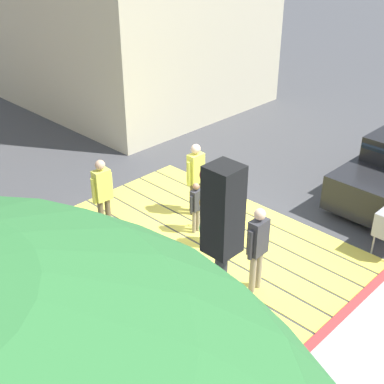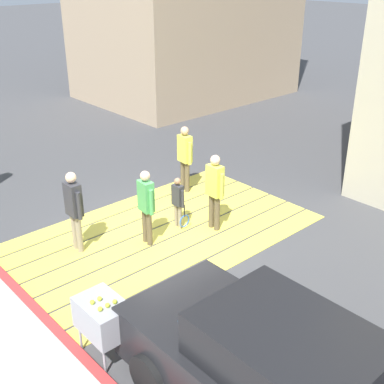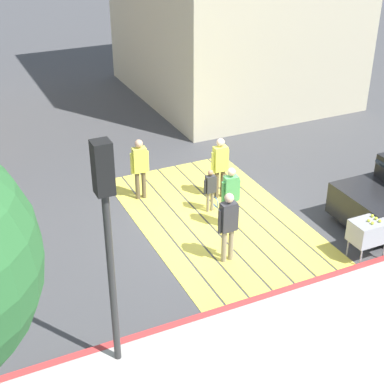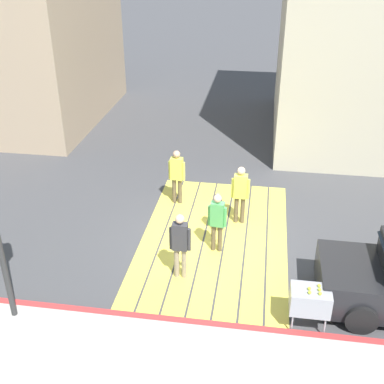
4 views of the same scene
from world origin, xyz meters
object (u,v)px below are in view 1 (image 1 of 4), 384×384
Objects in this scene: pedestrian_adult_lead at (232,207)px; pedestrian_teen_behind at (103,191)px; pedestrian_adult_trailing at (196,174)px; traffic_light_corner at (219,282)px; pedestrian_child_with_racket at (196,205)px; pedestrian_adult_side at (258,244)px.

pedestrian_teen_behind is at bearing 32.01° from pedestrian_adult_lead.
pedestrian_adult_lead is at bearing 161.91° from pedestrian_adult_trailing.
pedestrian_teen_behind is (5.38, -2.49, -2.05)m from traffic_light_corner.
traffic_light_corner is 6.64m from pedestrian_adult_trailing.
traffic_light_corner is 2.49× the size of pedestrian_adult_trailing.
traffic_light_corner is 5.41m from pedestrian_adult_lead.
traffic_light_corner reaches higher than pedestrian_child_with_racket.
traffic_light_corner is at bearing 135.96° from pedestrian_adult_trailing.
pedestrian_adult_trailing is at bearing -24.19° from pedestrian_adult_side.
pedestrian_adult_lead is 1.37× the size of pedestrian_child_with_racket.
pedestrian_adult_lead is at bearing -175.31° from pedestrian_child_with_racket.
pedestrian_adult_lead is at bearing -30.83° from pedestrian_adult_side.
traffic_light_corner reaches higher than pedestrian_adult_lead.
pedestrian_child_with_racket is (-0.55, 0.55, -0.34)m from pedestrian_adult_trailing.
pedestrian_adult_side is 1.01× the size of pedestrian_teen_behind.
pedestrian_child_with_racket is at bearing -17.01° from pedestrian_adult_side.
pedestrian_adult_lead is 1.52m from pedestrian_adult_trailing.
pedestrian_child_with_racket is at bearing 4.69° from pedestrian_adult_lead.
pedestrian_adult_side reaches higher than pedestrian_teen_behind.
traffic_light_corner is 2.63× the size of pedestrian_adult_lead.
pedestrian_teen_behind is at bearing 66.19° from pedestrian_adult_trailing.
pedestrian_adult_lead is 0.95× the size of pedestrian_adult_side.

